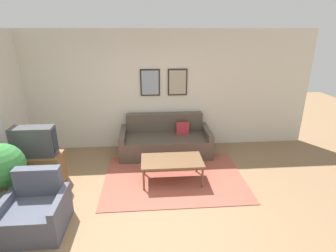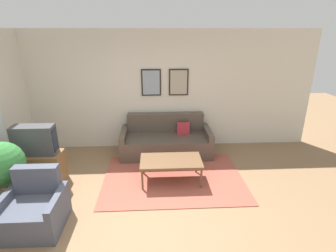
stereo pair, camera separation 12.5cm
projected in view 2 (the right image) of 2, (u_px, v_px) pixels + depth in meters
name	position (u px, v px, depth m)	size (l,w,h in m)	color
ground_plane	(136.00, 223.00, 3.84)	(16.00, 16.00, 0.00)	#846647
area_rug	(173.00, 178.00, 5.01)	(2.63, 1.87, 0.01)	#9E4C3D
wall_back	(141.00, 91.00, 5.99)	(8.00, 0.09, 2.70)	beige
couch	(166.00, 141.00, 5.95)	(2.00, 0.90, 0.86)	#4C4238
coffee_table	(171.00, 162.00, 4.78)	(1.12, 0.63, 0.44)	brown
tv_stand	(40.00, 168.00, 4.76)	(0.83, 0.44, 0.59)	brown
tv	(35.00, 140.00, 4.57)	(0.71, 0.28, 0.53)	#424247
armchair	(34.00, 210.00, 3.71)	(0.82, 0.76, 0.83)	#474C5B
potted_plant_tall	(2.00, 166.00, 4.03)	(0.69, 0.69, 1.08)	beige
potted_plant_by_window	(33.00, 150.00, 4.83)	(0.57, 0.57, 0.90)	slate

